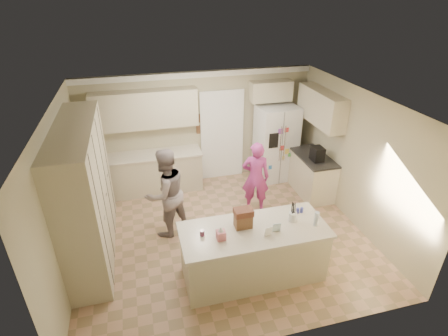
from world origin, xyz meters
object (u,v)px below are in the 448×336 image
object	(u,v)px
refrigerator	(276,143)
dollhouse_body	(243,221)
teen_boy	(166,193)
utensil_crock	(293,217)
tissue_box	(221,235)
island_base	(253,253)
teen_girl	(256,177)
coffee_maker	(317,154)

from	to	relation	value
refrigerator	dollhouse_body	size ratio (longest dim) A/B	6.92
dollhouse_body	teen_boy	distance (m)	1.73
refrigerator	utensil_crock	world-z (taller)	refrigerator
tissue_box	island_base	bearing A→B (deg)	10.30
utensil_crock	tissue_box	distance (m)	1.21
tissue_box	teen_girl	distance (m)	2.24
island_base	coffee_maker	bearing A→B (deg)	42.83
utensil_crock	teen_boy	distance (m)	2.33
coffee_maker	dollhouse_body	bearing A→B (deg)	-140.71
teen_boy	dollhouse_body	bearing A→B (deg)	98.46
coffee_maker	dollhouse_body	distance (m)	2.84
dollhouse_body	tissue_box	bearing A→B (deg)	-153.43
island_base	teen_boy	size ratio (longest dim) A/B	1.27
utensil_crock	dollhouse_body	world-z (taller)	dollhouse_body
coffee_maker	dollhouse_body	xyz separation A→B (m)	(-2.20, -1.80, -0.03)
coffee_maker	teen_boy	bearing A→B (deg)	-172.45
utensil_crock	dollhouse_body	size ratio (longest dim) A/B	0.58
refrigerator	coffee_maker	distance (m)	1.20
refrigerator	coffee_maker	world-z (taller)	refrigerator
island_base	utensil_crock	world-z (taller)	utensil_crock
tissue_box	teen_boy	xyz separation A→B (m)	(-0.64, 1.57, -0.13)
utensil_crock	teen_girl	size ratio (longest dim) A/B	0.10
refrigerator	teen_girl	bearing A→B (deg)	-130.87
tissue_box	dollhouse_body	world-z (taller)	dollhouse_body
island_base	teen_boy	world-z (taller)	teen_boy
refrigerator	coffee_maker	xyz separation A→B (m)	(0.49, -1.08, 0.17)
refrigerator	dollhouse_body	world-z (taller)	refrigerator
refrigerator	island_base	xyz separation A→B (m)	(-1.56, -2.98, -0.46)
utensil_crock	teen_girl	distance (m)	1.75
refrigerator	island_base	distance (m)	3.40
coffee_maker	teen_girl	bearing A→B (deg)	-175.28
refrigerator	dollhouse_body	bearing A→B (deg)	-124.25
refrigerator	teen_boy	size ratio (longest dim) A/B	1.04
teen_girl	island_base	bearing A→B (deg)	88.39
coffee_maker	island_base	xyz separation A→B (m)	(-2.05, -1.90, -0.63)
refrigerator	tissue_box	world-z (taller)	refrigerator
teen_boy	teen_girl	distance (m)	1.87
refrigerator	teen_boy	bearing A→B (deg)	-154.74
utensil_crock	tissue_box	bearing A→B (deg)	-172.87
tissue_box	dollhouse_body	distance (m)	0.45
coffee_maker	tissue_box	world-z (taller)	coffee_maker
utensil_crock	dollhouse_body	distance (m)	0.80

